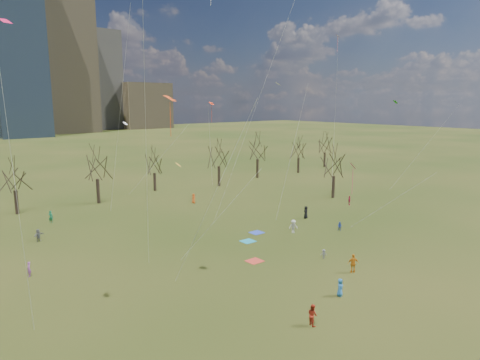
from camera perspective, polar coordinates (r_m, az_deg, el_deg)
ground at (r=45.90m, az=9.78°, el=-10.73°), size 500.00×500.00×0.00m
bare_tree_row at (r=73.32m, az=-12.75°, el=2.04°), size 113.04×29.80×9.50m
blanket_teal at (r=51.60m, az=1.07°, el=-8.16°), size 1.60×1.50×0.03m
blanket_navy at (r=54.89m, az=2.24°, el=-7.02°), size 1.60×1.50×0.03m
blanket_crimson at (r=45.53m, az=1.96°, el=-10.74°), size 1.60×1.50×0.03m
person_0 at (r=38.66m, az=13.20°, el=-13.77°), size 0.88×0.73×1.55m
person_2 at (r=33.75m, az=9.65°, el=-17.29°), size 0.80×0.93×1.65m
person_3 at (r=46.91m, az=11.09°, el=-9.64°), size 0.74×0.73×1.02m
person_4 at (r=43.73m, az=14.87°, el=-10.70°), size 1.17×1.02×1.89m
person_6 at (r=61.88m, az=8.78°, el=-4.28°), size 1.03×0.89×1.78m
person_7 at (r=46.14m, az=-26.33°, el=-10.62°), size 0.51×0.62×1.46m
person_8 at (r=57.07m, az=13.16°, el=-6.02°), size 0.59×0.66×1.14m
person_9 at (r=55.00m, az=7.12°, el=-6.14°), size 1.27×1.12×1.71m
person_10 at (r=71.19m, az=14.37°, el=-2.67°), size 0.95×0.69×1.49m
person_11 at (r=56.67m, az=-25.29°, el=-6.68°), size 1.45×1.08×1.52m
person_12 at (r=70.61m, az=-6.22°, el=-2.47°), size 0.61×0.84×1.59m
person_13 at (r=64.51m, az=-23.92°, el=-4.49°), size 0.73×0.73×1.72m
kites_airborne at (r=52.53m, az=1.10°, el=6.55°), size 63.74×43.77×28.35m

